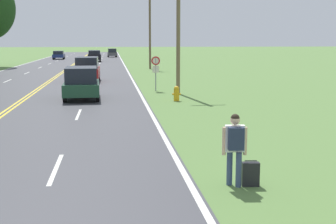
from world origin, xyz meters
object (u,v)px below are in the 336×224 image
at_px(suitcase, 250,174).
at_px(car_dark_grey_hatchback_distant, 112,53).
at_px(fire_hydrant, 176,93).
at_px(car_red_suv_mid_near, 87,69).
at_px(car_dark_green_suv_approaching, 82,82).
at_px(car_black_suv_mid_far, 94,55).
at_px(hitchhiker_person, 235,143).
at_px(car_dark_blue_hatchback_receding, 59,55).
at_px(traffic_sign, 156,65).

xyz_separation_m(suitcase, car_dark_grey_hatchback_distant, (-2.83, 79.35, 0.55)).
relative_size(fire_hydrant, car_red_suv_mid_near, 0.19).
relative_size(car_dark_green_suv_approaching, car_dark_grey_hatchback_distant, 1.13).
height_order(fire_hydrant, car_black_suv_mid_far, car_black_suv_mid_far).
distance_m(hitchhiker_person, car_black_suv_mid_far, 62.06).
relative_size(car_black_suv_mid_far, car_dark_blue_hatchback_receding, 1.13).
height_order(traffic_sign, car_dark_grey_hatchback_distant, traffic_sign).
bearing_deg(traffic_sign, car_red_suv_mid_near, 123.10).
relative_size(suitcase, traffic_sign, 0.27).
bearing_deg(car_black_suv_mid_far, car_dark_green_suv_approaching, -0.96).
height_order(suitcase, car_black_suv_mid_far, car_black_suv_mid_far).
bearing_deg(car_black_suv_mid_far, car_dark_grey_hatchback_distant, 169.19).
xyz_separation_m(suitcase, car_red_suv_mid_near, (-5.01, 27.59, 0.74)).
distance_m(car_dark_green_suv_approaching, car_red_suv_mid_near, 11.01).
height_order(car_red_suv_mid_near, car_dark_grey_hatchback_distant, car_red_suv_mid_near).
height_order(hitchhiker_person, car_dark_blue_hatchback_receding, hitchhiker_person).
distance_m(suitcase, traffic_sign, 20.33).
xyz_separation_m(hitchhiker_person, car_red_suv_mid_near, (-4.63, 27.59, -0.02)).
distance_m(fire_hydrant, car_red_suv_mid_near, 13.61).
distance_m(hitchhiker_person, car_red_suv_mid_near, 27.97).
bearing_deg(fire_hydrant, car_dark_green_suv_approaching, 164.34).
bearing_deg(car_red_suv_mid_near, traffic_sign, 33.68).
relative_size(fire_hydrant, car_dark_grey_hatchback_distant, 0.22).
distance_m(suitcase, car_dark_green_suv_approaching, 17.29).
bearing_deg(car_dark_green_suv_approaching, traffic_sign, 127.08).
relative_size(car_red_suv_mid_near, car_dark_grey_hatchback_distant, 1.17).
relative_size(car_black_suv_mid_far, car_dark_grey_hatchback_distant, 1.32).
distance_m(car_dark_green_suv_approaching, car_dark_blue_hatchback_receding, 54.62).
relative_size(fire_hydrant, traffic_sign, 0.36).
relative_size(hitchhiker_person, car_dark_grey_hatchback_distant, 0.46).
height_order(suitcase, car_dark_grey_hatchback_distant, car_dark_grey_hatchback_distant).
relative_size(car_dark_green_suv_approaching, car_red_suv_mid_near, 0.97).
relative_size(traffic_sign, car_dark_green_suv_approaching, 0.54).
height_order(traffic_sign, car_dark_green_suv_approaching, traffic_sign).
bearing_deg(suitcase, car_dark_grey_hatchback_distant, 7.45).
xyz_separation_m(fire_hydrant, car_red_suv_mid_near, (-5.42, 12.47, 0.60)).
relative_size(car_dark_blue_hatchback_receding, car_dark_grey_hatchback_distant, 1.17).
bearing_deg(car_red_suv_mid_near, car_dark_blue_hatchback_receding, -170.48).
relative_size(hitchhiker_person, suitcase, 2.77).
bearing_deg(car_black_suv_mid_far, car_red_suv_mid_near, -0.98).
bearing_deg(car_dark_blue_hatchback_receding, suitcase, -171.97).
bearing_deg(suitcase, hitchhiker_person, 93.95).
bearing_deg(car_black_suv_mid_far, fire_hydrant, 5.37).
distance_m(car_black_suv_mid_far, car_dark_grey_hatchback_distant, 17.71).
xyz_separation_m(car_black_suv_mid_far, car_dark_blue_hatchback_receding, (-6.23, 8.91, -0.14)).
bearing_deg(hitchhiker_person, car_black_suv_mid_far, 10.20).
bearing_deg(car_dark_blue_hatchback_receding, hitchhiker_person, -172.27).
bearing_deg(hitchhiker_person, traffic_sign, 5.01).
bearing_deg(car_red_suv_mid_near, car_dark_grey_hatchback_distant, 178.17).
bearing_deg(car_dark_blue_hatchback_receding, car_dark_green_suv_approaching, -174.09).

